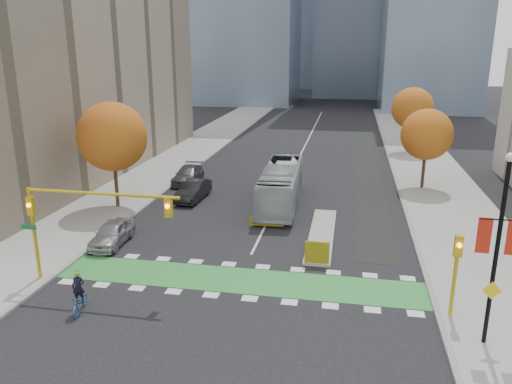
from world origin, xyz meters
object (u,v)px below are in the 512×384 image
at_px(tree_west, 112,137).
at_px(bus, 281,185).
at_px(hazard_board, 317,252).
at_px(tree_east_near, 427,135).
at_px(traffic_signal_east, 456,264).
at_px(traffic_signal_west, 77,212).
at_px(banner_lamppost, 498,243).
at_px(parked_car_a, 112,233).
at_px(tree_east_far, 413,108).
at_px(cyclist, 80,298).
at_px(parked_car_b, 193,190).
at_px(parked_car_c, 188,175).

distance_m(tree_west, bus, 13.39).
bearing_deg(hazard_board, bus, 108.21).
height_order(tree_east_near, traffic_signal_east, tree_east_near).
distance_m(traffic_signal_west, banner_lamppost, 19.54).
bearing_deg(traffic_signal_east, parked_car_a, 164.23).
distance_m(traffic_signal_east, bus, 18.81).
distance_m(hazard_board, tree_east_far, 35.13).
bearing_deg(cyclist, banner_lamppost, -9.02).
xyz_separation_m(tree_west, parked_car_a, (3.00, -7.00, -4.87)).
xyz_separation_m(hazard_board, cyclist, (-10.65, -7.32, -0.11)).
bearing_deg(parked_car_b, traffic_signal_west, -91.19).
distance_m(banner_lamppost, parked_car_a, 22.17).
relative_size(traffic_signal_east, bus, 0.35).
distance_m(traffic_signal_east, parked_car_a, 20.36).
xyz_separation_m(traffic_signal_east, parked_car_a, (-19.50, 5.51, -1.99)).
bearing_deg(traffic_signal_east, hazard_board, 144.08).
bearing_deg(tree_east_near, hazard_board, -114.20).
xyz_separation_m(parked_car_a, parked_car_c, (0.03, 15.20, 0.01)).
bearing_deg(parked_car_c, tree_east_near, 2.00).
height_order(traffic_signal_east, bus, traffic_signal_east).
distance_m(bus, parked_car_a, 13.93).
relative_size(traffic_signal_east, banner_lamppost, 0.50).
bearing_deg(banner_lamppost, tree_west, 148.32).
relative_size(cyclist, parked_car_a, 0.48).
distance_m(tree_west, parked_car_b, 7.72).
bearing_deg(hazard_board, parked_car_c, 129.02).
xyz_separation_m(banner_lamppost, parked_car_a, (-20.50, 7.50, -3.87)).
relative_size(tree_west, tree_east_near, 1.16).
bearing_deg(traffic_signal_west, tree_west, 108.02).
height_order(banner_lamppost, bus, banner_lamppost).
distance_m(tree_west, tree_east_near, 26.01).
relative_size(hazard_board, traffic_signal_east, 0.34).
xyz_separation_m(tree_west, traffic_signal_west, (4.07, -12.51, -1.58)).
height_order(tree_east_near, tree_east_far, tree_east_far).
height_order(parked_car_b, parked_car_c, parked_car_b).
height_order(tree_east_far, parked_car_b, tree_east_far).
distance_m(tree_west, cyclist, 16.78).
bearing_deg(parked_car_b, tree_west, -145.33).
xyz_separation_m(tree_east_near, bus, (-11.65, -6.71, -3.25)).
bearing_deg(banner_lamppost, tree_east_near, 88.83).
relative_size(banner_lamppost, cyclist, 3.98).
height_order(hazard_board, bus, bus).
bearing_deg(hazard_board, banner_lamppost, -41.79).
bearing_deg(banner_lamppost, parked_car_a, 159.90).
height_order(tree_west, parked_car_a, tree_west).
xyz_separation_m(tree_east_near, cyclist, (-18.65, -25.12, -4.17)).
xyz_separation_m(banner_lamppost, parked_car_b, (-18.38, 17.71, -3.81)).
xyz_separation_m(hazard_board, tree_east_near, (8.00, 17.80, 4.06)).
bearing_deg(parked_car_c, bus, -30.70).
bearing_deg(bus, tree_west, -167.26).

